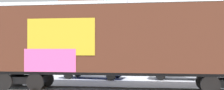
# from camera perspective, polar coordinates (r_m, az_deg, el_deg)

# --- Properties ---
(track) EXTENTS (60.02, 3.26, 0.08)m
(track) POSITION_cam_1_polar(r_m,az_deg,el_deg) (14.56, 1.08, -9.13)
(track) COLOR #4C4742
(track) RESTS_ON ground_plane
(freight_car) EXTENTS (15.16, 3.36, 4.49)m
(freight_car) POSITION_cam_1_polar(r_m,az_deg,el_deg) (14.39, 1.75, 0.87)
(freight_car) COLOR #472316
(freight_car) RESTS_ON ground_plane
(flagpole) EXTENTS (0.62, 1.52, 9.41)m
(flagpole) POSITION_cam_1_polar(r_m,az_deg,el_deg) (25.14, 2.87, 8.16)
(flagpole) COLOR silver
(flagpole) RESTS_ON ground_plane
(hillside) EXTENTS (150.64, 32.60, 17.67)m
(hillside) POSITION_cam_1_polar(r_m,az_deg,el_deg) (77.52, 5.74, 2.48)
(hillside) COLOR silver
(hillside) RESTS_ON ground_plane
(parked_car_blue) EXTENTS (4.87, 2.56, 1.78)m
(parked_car_blue) POSITION_cam_1_polar(r_m,az_deg,el_deg) (20.35, -3.99, -4.28)
(parked_car_blue) COLOR navy
(parked_car_blue) RESTS_ON ground_plane
(parked_car_white) EXTENTS (4.33, 2.26, 1.75)m
(parked_car_white) POSITION_cam_1_polar(r_m,az_deg,el_deg) (20.19, 13.81, -4.35)
(parked_car_white) COLOR silver
(parked_car_white) RESTS_ON ground_plane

